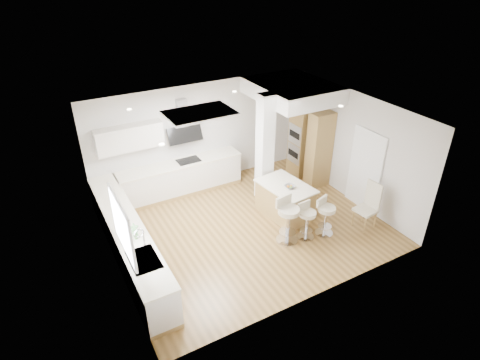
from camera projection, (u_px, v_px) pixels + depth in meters
ground at (247, 227)px, 9.46m from camera, size 6.00×6.00×0.00m
ceiling at (247, 227)px, 9.46m from camera, size 6.00×5.00×0.02m
wall_back at (200, 135)px, 10.66m from camera, size 6.00×0.04×2.80m
wall_left at (109, 213)px, 7.49m from camera, size 0.04×5.00×2.80m
wall_right at (351, 147)px, 10.03m from camera, size 0.04×5.00×2.80m
skylight at (200, 113)px, 8.20m from camera, size 4.10×2.10×0.06m
window_left at (121, 224)px, 6.68m from camera, size 0.06×1.28×1.07m
doorway_right at (365, 171)px, 9.76m from camera, size 0.05×1.00×2.10m
counter_left at (128, 241)px, 8.26m from camera, size 0.63×4.50×1.35m
counter_back at (174, 171)px, 10.41m from camera, size 3.62×0.63×2.50m
pillar at (265, 149)px, 9.93m from camera, size 0.35×0.35×2.80m
soffit at (292, 90)px, 10.11m from camera, size 1.78×2.20×0.40m
oven_column at (309, 144)px, 11.00m from camera, size 0.63×1.21×2.10m
peninsula at (285, 200)px, 9.70m from camera, size 1.06×1.46×0.90m
bar_stool_a at (288, 218)px, 8.72m from camera, size 0.56×0.56×1.10m
bar_stool_b at (307, 219)px, 8.89m from camera, size 0.42×0.42×0.88m
bar_stool_c at (325, 215)px, 9.00m from camera, size 0.52×0.52×0.92m
dining_chair at (369, 203)px, 9.22m from camera, size 0.49×0.49×1.14m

